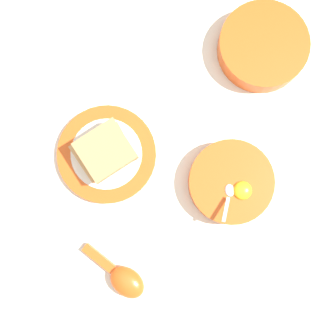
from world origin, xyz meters
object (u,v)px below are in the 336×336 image
egg_bowl (231,182)px  toast_sandwich (104,151)px  soup_spoon (123,279)px  congee_bowl (263,46)px  toast_plate (107,154)px

egg_bowl → toast_sandwich: bearing=-112.7°
soup_spoon → congee_bowl: (-0.44, 0.38, 0.01)m
toast_sandwich → congee_bowl: size_ratio=0.72×
toast_plate → congee_bowl: 0.41m
egg_bowl → congee_bowl: (-0.28, 0.12, 0.00)m
toast_sandwich → soup_spoon: toast_sandwich is taller
egg_bowl → toast_plate: bearing=-112.4°
toast_plate → congee_bowl: congee_bowl is taller
toast_plate → toast_sandwich: 0.04m
soup_spoon → toast_sandwich: bearing=179.0°
toast_sandwich → soup_spoon: size_ratio=1.00×
egg_bowl → congee_bowl: bearing=156.6°
congee_bowl → toast_plate: bearing=-64.7°
toast_plate → toast_sandwich: bearing=135.5°
egg_bowl → toast_sandwich: size_ratio=1.27×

